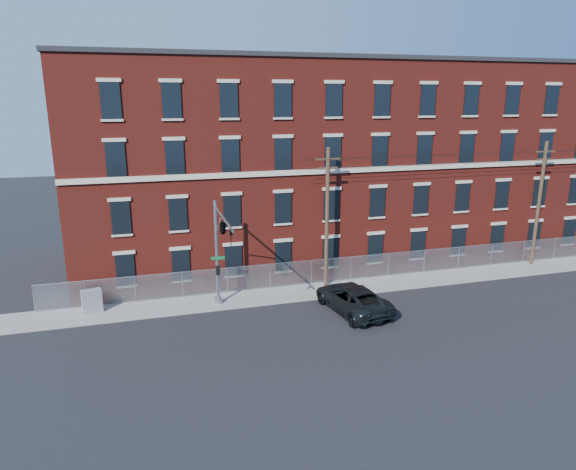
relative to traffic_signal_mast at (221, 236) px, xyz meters
The scene contains 10 objects.
ground 8.35m from the traffic_signal_mast, 19.98° to the right, with size 140.00×140.00×0.00m, color black.
sidewalk 18.98m from the traffic_signal_mast, ahead, with size 65.00×3.00×0.12m, color gray.
mill_building 21.67m from the traffic_signal_mast, 33.14° to the left, with size 55.30×14.32×16.30m.
chain_link_fence 18.97m from the traffic_signal_mast, 12.89° to the left, with size 59.06×0.06×1.85m.
traffic_signal_mast is the anchor object (origin of this frame).
utility_pole_near 8.70m from the traffic_signal_mast, 23.14° to the left, with size 1.80×0.28×10.00m.
utility_pole_mid 26.22m from the traffic_signal_mast, ahead, with size 1.80×0.28×10.00m.
overhead_wires 26.49m from the traffic_signal_mast, ahead, with size 40.00×0.62×0.62m.
pickup_truck 9.41m from the traffic_signal_mast, ahead, with size 2.86×6.19×1.72m, color black.
utility_cabinet 9.66m from the traffic_signal_mast, 158.69° to the left, with size 1.20×0.60×1.50m, color slate.
Camera 1 is at (-10.31, -27.18, 13.41)m, focal length 31.80 mm.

